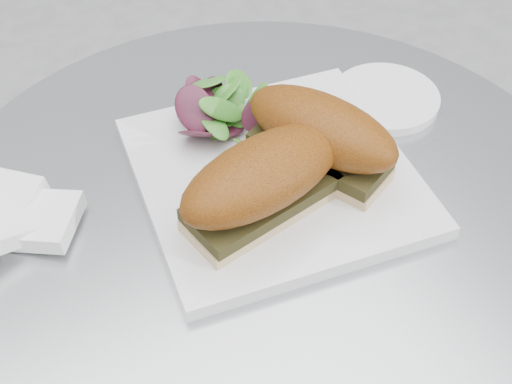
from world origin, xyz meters
TOP-DOWN VIEW (x-y plane):
  - table at (0.00, 0.00)m, footprint 0.70×0.70m
  - plate at (0.03, 0.04)m, footprint 0.31×0.31m
  - sandwich_left at (-0.01, -0.01)m, footprint 0.19×0.11m
  - sandwich_right at (0.07, 0.02)m, footprint 0.14×0.18m
  - salad at (0.01, 0.12)m, footprint 0.10×0.10m
  - napkin at (-0.22, 0.10)m, footprint 0.13×0.13m
  - saucer at (0.21, 0.08)m, footprint 0.12×0.12m

SIDE VIEW (x-z plane):
  - table at x=0.00m, z-range 0.12..0.85m
  - saucer at x=0.21m, z-range 0.73..0.74m
  - plate at x=0.03m, z-range 0.73..0.75m
  - napkin at x=-0.22m, z-range 0.73..0.75m
  - salad at x=0.01m, z-range 0.75..0.80m
  - sandwich_left at x=-0.01m, z-range 0.75..0.83m
  - sandwich_right at x=0.07m, z-range 0.75..0.83m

